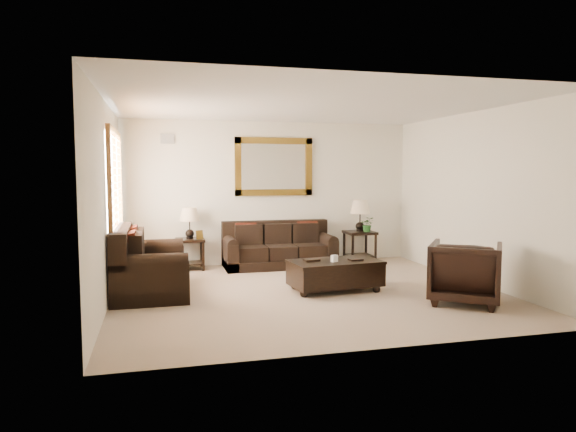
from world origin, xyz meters
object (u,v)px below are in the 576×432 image
object	(u,v)px
loveseat	(146,269)
end_table_right	(360,222)
end_table_left	(190,229)
coffee_table	(335,272)
armchair	(465,269)
sofa	(279,250)

from	to	relation	value
loveseat	end_table_right	xyz separation A→B (m)	(4.00, 1.67, 0.43)
loveseat	end_table_left	bearing A→B (deg)	-23.45
loveseat	coffee_table	xyz separation A→B (m)	(2.71, -0.53, -0.08)
coffee_table	armchair	xyz separation A→B (m)	(1.45, -1.10, 0.18)
loveseat	sofa	bearing A→B (deg)	-55.98
end_table_left	end_table_right	size ratio (longest dim) A/B	0.93
sofa	loveseat	xyz separation A→B (m)	(-2.35, -1.58, 0.05)
loveseat	coffee_table	world-z (taller)	loveseat
loveseat	end_table_left	world-z (taller)	end_table_left
sofa	loveseat	world-z (taller)	loveseat
coffee_table	end_table_left	bearing A→B (deg)	125.24
end_table_right	sofa	bearing A→B (deg)	-176.92
end_table_right	end_table_left	bearing A→B (deg)	179.67
armchair	coffee_table	bearing A→B (deg)	-0.40
coffee_table	armchair	world-z (taller)	armchair
sofa	loveseat	size ratio (longest dim) A/B	1.18
sofa	armchair	xyz separation A→B (m)	(1.81, -3.22, 0.16)
armchair	loveseat	bearing A→B (deg)	15.44
loveseat	coffee_table	bearing A→B (deg)	-101.09
loveseat	coffee_table	distance (m)	2.76
end_table_right	armchair	bearing A→B (deg)	-87.19
end_table_right	coffee_table	distance (m)	2.60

